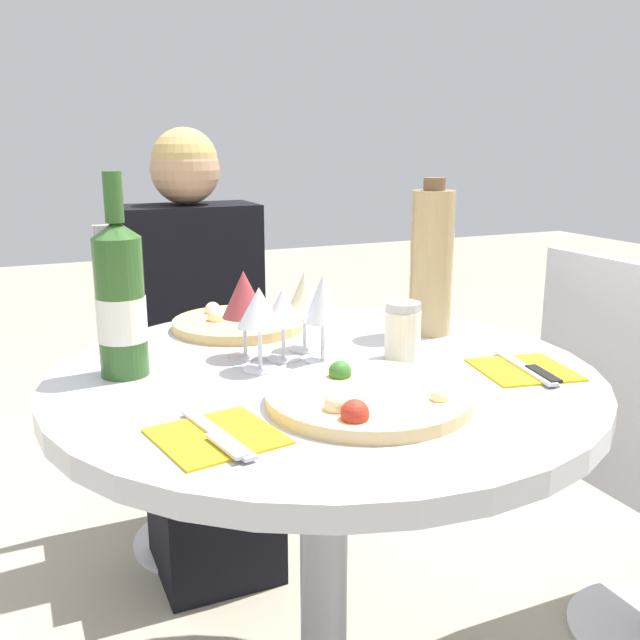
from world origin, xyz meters
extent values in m
cylinder|color=gray|center=(0.00, 0.00, 0.37)|extent=(0.09, 0.09, 0.70)
cylinder|color=#B7B7BC|center=(0.00, 0.00, 0.74)|extent=(0.92, 0.92, 0.04)
cylinder|color=silver|center=(-0.03, 0.79, 0.01)|extent=(0.39, 0.39, 0.01)
cylinder|color=silver|center=(-0.03, 0.79, 0.21)|extent=(0.06, 0.06, 0.42)
cube|color=silver|center=(-0.03, 0.79, 0.44)|extent=(0.43, 0.43, 0.03)
cube|color=silver|center=(-0.03, 1.00, 0.68)|extent=(0.43, 0.02, 0.45)
cube|color=black|center=(-0.03, 0.64, 0.23)|extent=(0.30, 0.30, 0.45)
cube|color=black|center=(-0.03, 0.79, 0.71)|extent=(0.36, 0.18, 0.52)
sphere|color=tan|center=(-0.03, 0.79, 1.06)|extent=(0.18, 0.18, 0.18)
sphere|color=tan|center=(-0.03, 0.79, 1.08)|extent=(0.17, 0.17, 0.17)
cube|color=silver|center=(0.63, -0.04, 0.68)|extent=(0.02, 0.43, 0.45)
cylinder|color=#E5C17F|center=(-0.01, -0.17, 0.77)|extent=(0.30, 0.30, 0.02)
sphere|color=beige|center=(0.07, -0.25, 0.78)|extent=(0.03, 0.03, 0.03)
sphere|color=beige|center=(-0.08, -0.22, 0.78)|extent=(0.04, 0.04, 0.04)
sphere|color=#B22D1E|center=(-0.07, -0.26, 0.78)|extent=(0.04, 0.04, 0.04)
sphere|color=#336B28|center=(-0.02, -0.10, 0.78)|extent=(0.04, 0.04, 0.04)
cylinder|color=#DBB26B|center=(-0.05, 0.32, 0.77)|extent=(0.27, 0.27, 0.02)
sphere|color=beige|center=(-0.05, 0.24, 0.78)|extent=(0.04, 0.04, 0.04)
sphere|color=beige|center=(-0.09, 0.33, 0.78)|extent=(0.04, 0.04, 0.04)
sphere|color=#B22D1E|center=(0.05, 0.30, 0.78)|extent=(0.03, 0.03, 0.03)
sphere|color=#336B28|center=(-0.01, 0.29, 0.78)|extent=(0.03, 0.03, 0.03)
sphere|color=beige|center=(-0.08, 0.39, 0.78)|extent=(0.03, 0.03, 0.03)
cylinder|color=#2D5623|center=(-0.31, 0.11, 0.87)|extent=(0.08, 0.08, 0.23)
cone|color=#2D5623|center=(-0.31, 0.11, 1.00)|extent=(0.08, 0.08, 0.03)
cylinder|color=#2D5623|center=(-0.31, 0.11, 1.05)|extent=(0.03, 0.03, 0.08)
cylinder|color=silver|center=(-0.31, 0.11, 0.85)|extent=(0.08, 0.08, 0.07)
cylinder|color=tan|center=(0.29, 0.13, 0.90)|extent=(0.08, 0.08, 0.28)
cylinder|color=brown|center=(0.29, 0.13, 1.05)|extent=(0.04, 0.04, 0.02)
cylinder|color=silver|center=(0.15, 0.00, 0.80)|extent=(0.06, 0.06, 0.09)
cylinder|color=#B2B2B7|center=(0.15, 0.00, 0.85)|extent=(0.06, 0.06, 0.02)
cylinder|color=silver|center=(-0.10, 0.04, 0.76)|extent=(0.06, 0.06, 0.00)
cylinder|color=silver|center=(-0.10, 0.04, 0.80)|extent=(0.01, 0.01, 0.07)
cone|color=silver|center=(-0.10, 0.04, 0.87)|extent=(0.07, 0.07, 0.07)
cylinder|color=silver|center=(-0.10, 0.12, 0.76)|extent=(0.06, 0.06, 0.00)
cylinder|color=silver|center=(-0.10, 0.12, 0.80)|extent=(0.01, 0.01, 0.07)
cone|color=#9E383D|center=(-0.10, 0.12, 0.87)|extent=(0.08, 0.08, 0.08)
cylinder|color=silver|center=(-0.04, 0.08, 0.76)|extent=(0.06, 0.06, 0.00)
cylinder|color=silver|center=(-0.04, 0.08, 0.79)|extent=(0.01, 0.01, 0.06)
cone|color=silver|center=(-0.04, 0.08, 0.85)|extent=(0.06, 0.06, 0.07)
cylinder|color=silver|center=(0.02, 0.12, 0.76)|extent=(0.06, 0.06, 0.00)
cylinder|color=silver|center=(0.02, 0.12, 0.79)|extent=(0.01, 0.01, 0.06)
cone|color=beige|center=(0.02, 0.12, 0.86)|extent=(0.07, 0.07, 0.08)
cylinder|color=silver|center=(0.02, 0.04, 0.76)|extent=(0.06, 0.06, 0.00)
cylinder|color=silver|center=(0.02, 0.04, 0.79)|extent=(0.01, 0.01, 0.07)
cone|color=silver|center=(0.02, 0.04, 0.87)|extent=(0.07, 0.07, 0.08)
cube|color=gold|center=(-0.24, -0.20, 0.76)|extent=(0.17, 0.17, 0.00)
cube|color=silver|center=(-0.24, -0.20, 0.76)|extent=(0.05, 0.19, 0.00)
cube|color=silver|center=(-0.24, -0.25, 0.77)|extent=(0.03, 0.09, 0.00)
cube|color=gold|center=(0.31, -0.14, 0.76)|extent=(0.18, 0.18, 0.00)
cube|color=silver|center=(0.31, -0.14, 0.76)|extent=(0.05, 0.19, 0.00)
cube|color=black|center=(0.31, -0.19, 0.77)|extent=(0.04, 0.09, 0.00)
camera|label=1|loc=(-0.47, -1.05, 1.14)|focal=40.00mm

